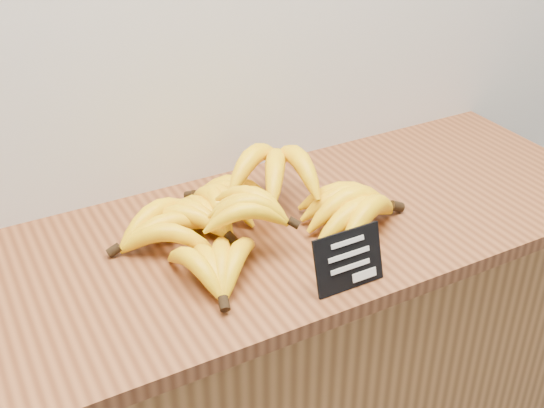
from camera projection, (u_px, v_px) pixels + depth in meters
The scene contains 4 objects.
counter at pixel (262, 408), 1.55m from camera, with size 1.51×0.50×0.90m, color #A26934.
counter_top at pixel (260, 239), 1.31m from camera, with size 1.52×0.54×0.03m, color brown.
chalkboard_sign at pixel (349, 260), 1.14m from camera, with size 0.13×0.01×0.10m, color black.
banana_pile at pixel (252, 210), 1.28m from camera, with size 0.56×0.40×0.13m.
Camera 1 is at (-0.58, 1.78, 1.65)m, focal length 45.00 mm.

